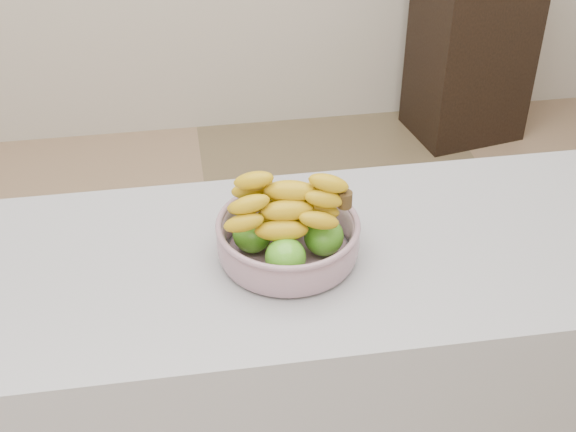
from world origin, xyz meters
The scene contains 3 objects.
counter centered at (0.00, -0.14, 0.45)m, with size 2.00×0.60×0.90m, color #A4A4AC.
cabinet centered at (1.25, 1.78, 0.42)m, with size 0.47×0.37×0.84m, color black.
fruit_bowl centered at (0.11, -0.14, 0.96)m, with size 0.29×0.29×0.18m.
Camera 1 is at (-0.09, -1.41, 1.94)m, focal length 50.00 mm.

